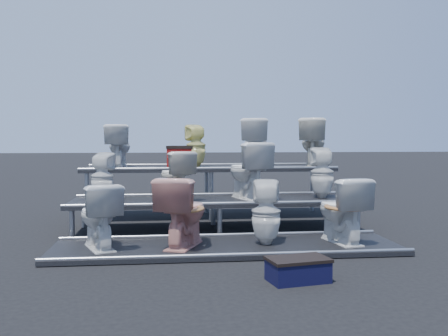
{
  "coord_description": "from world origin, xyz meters",
  "views": [
    {
      "loc": [
        -0.72,
        -7.25,
        1.36
      ],
      "look_at": [
        0.13,
        0.1,
        0.92
      ],
      "focal_mm": 40.0,
      "sensor_mm": 36.0,
      "label": 1
    }
  ],
  "objects": [
    {
      "name": "toilet_6",
      "position": [
        0.47,
        0.0,
        0.88
      ],
      "size": [
        0.69,
        0.92,
        0.84
      ],
      "primitive_type": "imported",
      "rotation": [
        0.0,
        0.0,
        3.44
      ],
      "color": "silver",
      "rests_on": "tier_mid"
    },
    {
      "name": "toilet_1",
      "position": [
        -0.53,
        -1.3,
        0.48
      ],
      "size": [
        0.75,
        0.94,
        0.84
      ],
      "primitive_type": "imported",
      "rotation": [
        0.0,
        0.0,
        2.75
      ],
      "color": "#D89284",
      "rests_on": "tier_front"
    },
    {
      "name": "ground",
      "position": [
        0.0,
        0.0,
        0.0
      ],
      "size": [
        80.0,
        80.0,
        0.0
      ],
      "primitive_type": "plane",
      "color": "black",
      "rests_on": "ground"
    },
    {
      "name": "red_crate",
      "position": [
        -0.46,
        1.39,
        1.02
      ],
      "size": [
        0.52,
        0.46,
        0.32
      ],
      "primitive_type": "cube",
      "rotation": [
        0.0,
        0.0,
        -0.28
      ],
      "color": "maroon",
      "rests_on": "tier_back"
    },
    {
      "name": "toilet_5",
      "position": [
        -0.6,
        0.0,
        0.82
      ],
      "size": [
        0.62,
        0.79,
        0.71
      ],
      "primitive_type": "imported",
      "rotation": [
        0.0,
        0.0,
        3.51
      ],
      "color": "silver",
      "rests_on": "tier_mid"
    },
    {
      "name": "toilet_0",
      "position": [
        -1.52,
        -1.3,
        0.45
      ],
      "size": [
        0.67,
        0.86,
        0.77
      ],
      "primitive_type": "imported",
      "rotation": [
        0.0,
        0.0,
        3.5
      ],
      "color": "silver",
      "rests_on": "tier_front"
    },
    {
      "name": "step_stool",
      "position": [
        0.51,
        -2.7,
        0.1
      ],
      "size": [
        0.6,
        0.43,
        0.2
      ],
      "primitive_type": "cube",
      "rotation": [
        0.0,
        0.0,
        0.19
      ],
      "color": "black",
      "rests_on": "ground"
    },
    {
      "name": "toilet_9",
      "position": [
        -0.22,
        1.3,
        1.23
      ],
      "size": [
        0.4,
        0.41,
        0.74
      ],
      "primitive_type": "imported",
      "rotation": [
        0.0,
        0.0,
        3.38
      ],
      "color": "#E8E389",
      "rests_on": "tier_back"
    },
    {
      "name": "toilet_2",
      "position": [
        0.48,
        -1.3,
        0.45
      ],
      "size": [
        0.41,
        0.42,
        0.79
      ],
      "primitive_type": "imported",
      "rotation": [
        0.0,
        0.0,
        2.97
      ],
      "color": "silver",
      "rests_on": "tier_front"
    },
    {
      "name": "toilet_7",
      "position": [
        1.6,
        0.0,
        0.84
      ],
      "size": [
        0.37,
        0.38,
        0.76
      ],
      "primitive_type": "imported",
      "rotation": [
        0.0,
        0.0,
        3.06
      ],
      "color": "silver",
      "rests_on": "tier_mid"
    },
    {
      "name": "tier_front",
      "position": [
        0.0,
        -1.3,
        0.03
      ],
      "size": [
        4.2,
        1.2,
        0.06
      ],
      "primitive_type": "cube",
      "color": "black",
      "rests_on": "ground"
    },
    {
      "name": "toilet_8",
      "position": [
        -1.52,
        1.3,
        1.22
      ],
      "size": [
        0.42,
        0.72,
        0.72
      ],
      "primitive_type": "imported",
      "rotation": [
        0.0,
        0.0,
        3.12
      ],
      "color": "silver",
      "rests_on": "tier_back"
    },
    {
      "name": "tier_back",
      "position": [
        0.0,
        1.3,
        0.43
      ],
      "size": [
        4.2,
        1.2,
        0.86
      ],
      "primitive_type": "cube",
      "color": "black",
      "rests_on": "ground"
    },
    {
      "name": "toilet_4",
      "position": [
        -1.64,
        0.0,
        0.81
      ],
      "size": [
        0.38,
        0.39,
        0.7
      ],
      "primitive_type": "imported",
      "rotation": [
        0.0,
        0.0,
        2.89
      ],
      "color": "silver",
      "rests_on": "tier_mid"
    },
    {
      "name": "toilet_11",
      "position": [
        1.84,
        1.3,
        1.28
      ],
      "size": [
        0.7,
        0.93,
        0.84
      ],
      "primitive_type": "imported",
      "rotation": [
        0.0,
        0.0,
        2.82
      ],
      "color": "silver",
      "rests_on": "tier_back"
    },
    {
      "name": "toilet_10",
      "position": [
        0.81,
        1.3,
        1.28
      ],
      "size": [
        0.63,
        0.9,
        0.83
      ],
      "primitive_type": "imported",
      "rotation": [
        0.0,
        0.0,
        2.93
      ],
      "color": "silver",
      "rests_on": "tier_back"
    },
    {
      "name": "toilet_3",
      "position": [
        1.44,
        -1.3,
        0.47
      ],
      "size": [
        0.59,
        0.87,
        0.82
      ],
      "primitive_type": "imported",
      "rotation": [
        0.0,
        0.0,
        3.32
      ],
      "color": "silver",
      "rests_on": "tier_front"
    },
    {
      "name": "tier_mid",
      "position": [
        0.0,
        0.0,
        0.23
      ],
      "size": [
        4.2,
        1.2,
        0.46
      ],
      "primitive_type": "cube",
      "color": "black",
      "rests_on": "ground"
    }
  ]
}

